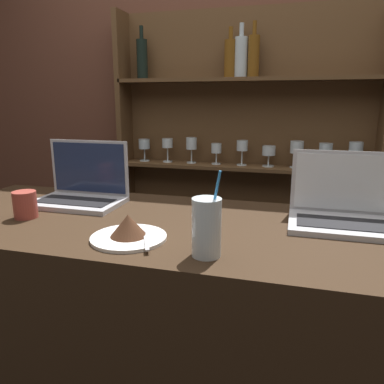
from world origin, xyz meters
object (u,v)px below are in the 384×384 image
at_px(laptop_far, 344,210).
at_px(cake_plate, 129,230).
at_px(coffee_cup, 25,205).
at_px(laptop_near, 82,189).
at_px(water_glass, 207,227).

xyz_separation_m(laptop_far, cake_plate, (-0.61, -0.31, -0.02)).
height_order(laptop_far, cake_plate, laptop_far).
bearing_deg(coffee_cup, laptop_near, 70.64).
bearing_deg(coffee_cup, laptop_far, 11.77).
bearing_deg(cake_plate, laptop_near, 137.34).
xyz_separation_m(laptop_near, cake_plate, (0.35, -0.32, -0.03)).
bearing_deg(laptop_far, cake_plate, -152.96).
bearing_deg(laptop_near, cake_plate, -42.66).
bearing_deg(water_glass, laptop_near, 147.68).
bearing_deg(water_glass, laptop_far, 44.84).
bearing_deg(coffee_cup, water_glass, -12.52).
xyz_separation_m(laptop_near, laptop_far, (0.96, -0.01, -0.00)).
bearing_deg(laptop_near, water_glass, -32.32).
distance_m(laptop_near, cake_plate, 0.48).
bearing_deg(cake_plate, coffee_cup, 167.41).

